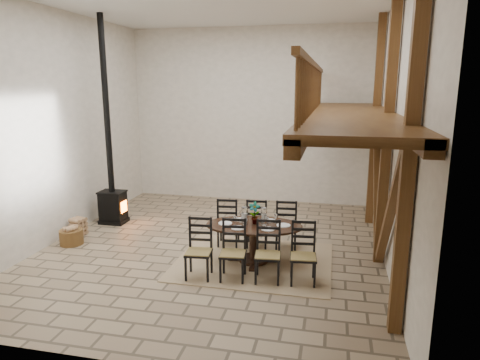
% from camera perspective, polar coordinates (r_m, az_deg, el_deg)
% --- Properties ---
extents(ground, '(8.00, 8.00, 0.00)m').
position_cam_1_polar(ground, '(9.30, -3.58, -8.92)').
color(ground, '#9E8869').
rests_on(ground, ground).
extents(room_shell, '(7.02, 8.02, 5.01)m').
position_cam_1_polar(room_shell, '(8.40, 4.08, 9.90)').
color(room_shell, white).
rests_on(room_shell, ground).
extents(rug, '(3.00, 2.50, 0.02)m').
position_cam_1_polar(rug, '(8.57, 1.85, -10.77)').
color(rug, tan).
rests_on(rug, ground).
extents(dining_table, '(2.33, 2.27, 1.20)m').
position_cam_1_polar(dining_table, '(8.34, 1.82, -8.58)').
color(dining_table, black).
rests_on(dining_table, ground).
extents(wood_stove, '(0.63, 0.49, 5.00)m').
position_cam_1_polar(wood_stove, '(11.00, -16.80, 0.15)').
color(wood_stove, black).
rests_on(wood_stove, ground).
extents(log_basket, '(0.50, 0.50, 0.41)m').
position_cam_1_polar(log_basket, '(10.08, -21.57, -6.99)').
color(log_basket, brown).
rests_on(log_basket, ground).
extents(log_stack, '(0.36, 0.37, 0.41)m').
position_cam_1_polar(log_stack, '(10.60, -20.74, -5.82)').
color(log_stack, tan).
rests_on(log_stack, ground).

